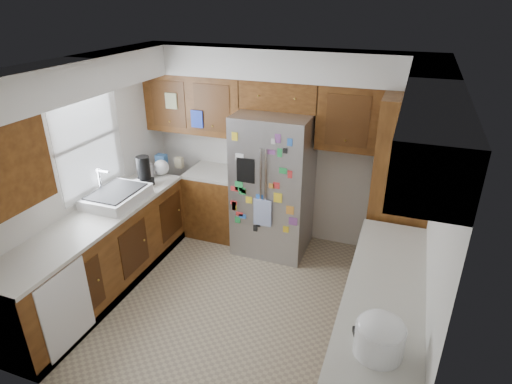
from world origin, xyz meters
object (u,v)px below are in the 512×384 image
fridge (273,184)px  paper_towel (369,333)px  pantry (401,191)px  rice_cooker (380,335)px

fridge → paper_towel: 2.77m
pantry → paper_towel: 2.31m
rice_cooker → paper_towel: 0.07m
fridge → rice_cooker: size_ratio=5.42×
rice_cooker → paper_towel: (-0.07, 0.02, -0.02)m
pantry → paper_towel: (-0.07, -2.31, -0.03)m
pantry → fridge: (-1.50, 0.05, -0.17)m
pantry → paper_towel: pantry is taller
rice_cooker → fridge: bearing=122.2°
paper_towel → fridge: bearing=121.2°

